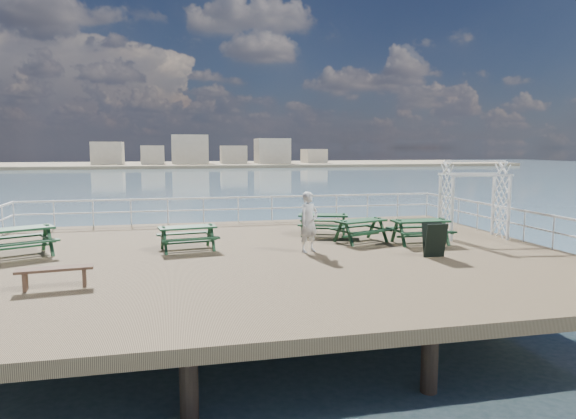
% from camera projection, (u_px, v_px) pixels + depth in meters
% --- Properties ---
extents(ground, '(18.00, 14.00, 0.30)m').
position_uv_depth(ground, '(267.00, 258.00, 15.48)').
color(ground, brown).
rests_on(ground, ground).
extents(sea_backdrop, '(300.00, 300.00, 9.20)m').
position_uv_depth(sea_backdrop, '(227.00, 161.00, 148.13)').
color(sea_backdrop, '#405E6C').
rests_on(sea_backdrop, ground).
extents(railing, '(17.77, 13.76, 1.10)m').
position_uv_depth(railing, '(251.00, 214.00, 17.83)').
color(railing, white).
rests_on(railing, ground).
extents(picnic_table_a, '(2.49, 2.32, 0.97)m').
position_uv_depth(picnic_table_a, '(17.00, 236.00, 14.90)').
color(picnic_table_a, '#163E1D').
rests_on(picnic_table_a, ground).
extents(picnic_table_b, '(2.13, 1.91, 0.86)m').
position_uv_depth(picnic_table_b, '(323.00, 220.00, 18.65)').
color(picnic_table_b, '#163E1D').
rests_on(picnic_table_b, ground).
extents(picnic_table_c, '(2.12, 1.91, 0.86)m').
position_uv_depth(picnic_table_c, '(361.00, 226.00, 17.29)').
color(picnic_table_c, '#163E1D').
rests_on(picnic_table_c, ground).
extents(picnic_table_d, '(1.93, 1.65, 0.85)m').
position_uv_depth(picnic_table_d, '(188.00, 233.00, 15.91)').
color(picnic_table_d, '#163E1D').
rests_on(picnic_table_d, ground).
extents(picnic_table_e, '(1.87, 1.51, 0.90)m').
position_uv_depth(picnic_table_e, '(420.00, 226.00, 16.99)').
color(picnic_table_e, '#163E1D').
rests_on(picnic_table_e, ground).
extents(flat_bench_near, '(1.67, 0.60, 0.47)m').
position_uv_depth(flat_bench_near, '(55.00, 273.00, 11.61)').
color(flat_bench_near, brown).
rests_on(flat_bench_near, ground).
extents(trellis_arbor, '(2.33, 1.45, 2.74)m').
position_uv_depth(trellis_arbor, '(474.00, 204.00, 18.02)').
color(trellis_arbor, white).
rests_on(trellis_arbor, ground).
extents(sandwich_board, '(0.65, 0.50, 1.02)m').
position_uv_depth(sandwich_board, '(434.00, 240.00, 14.91)').
color(sandwich_board, black).
rests_on(sandwich_board, ground).
extents(person, '(0.80, 0.70, 1.84)m').
position_uv_depth(person, '(309.00, 222.00, 15.59)').
color(person, silver).
rests_on(person, ground).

